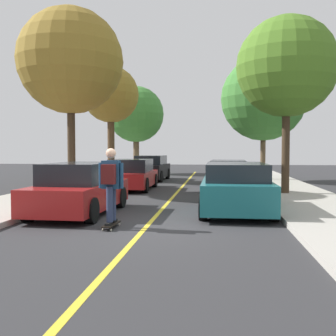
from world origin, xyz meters
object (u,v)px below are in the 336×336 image
street_tree_right_near (263,99)px  skateboarder (111,181)px  parked_car_right_nearest (236,187)px  street_tree_right_nearest (287,67)px  parked_car_left_nearest (80,189)px  street_tree_left_near (111,95)px  parked_car_left_far (151,168)px  street_tree_left_nearest (71,61)px  parked_car_left_near (131,175)px  skateboard (111,224)px  street_tree_left_far (136,115)px  fire_hydrant (42,192)px  parked_car_right_near (228,175)px

street_tree_right_near → skateboarder: (-5.03, -14.38, -3.59)m
parked_car_right_nearest → street_tree_right_nearest: 6.21m
parked_car_left_nearest → street_tree_left_near: street_tree_left_near is taller
parked_car_left_far → street_tree_left_nearest: (-2.09, -7.56, 4.67)m
street_tree_left_nearest → street_tree_right_nearest: (8.53, -0.11, -0.46)m
parked_car_left_near → street_tree_right_near: 9.32m
street_tree_left_nearest → skateboard: (3.50, -7.04, -5.30)m
street_tree_left_far → fire_hydrant: (0.58, -17.88, -3.92)m
street_tree_right_nearest → skateboarder: bearing=-125.9°
parked_car_left_nearest → parked_car_left_near: 6.99m
parked_car_left_nearest → street_tree_right_near: bearing=62.5°
street_tree_right_nearest → fire_hydrant: (-7.94, -4.08, -4.44)m
parked_car_left_near → street_tree_right_near: bearing=40.0°
parked_car_right_near → skateboard: size_ratio=5.52×
parked_car_right_near → skateboarder: bearing=-107.3°
street_tree_left_near → street_tree_left_far: street_tree_left_far is taller
parked_car_left_near → street_tree_left_near: (-2.08, 4.46, 4.19)m
street_tree_right_nearest → skateboarder: size_ratio=3.89×
street_tree_left_nearest → fire_hydrant: 6.47m
parked_car_right_near → parked_car_left_near: bearing=-173.3°
street_tree_right_nearest → street_tree_right_near: (0.00, 7.41, -0.26)m
parked_car_left_near → skateboarder: skateboarder is taller
street_tree_left_nearest → fire_hydrant: size_ratio=10.57×
parked_car_left_nearest → parked_car_right_near: 8.67m
parked_car_left_near → street_tree_left_near: 6.46m
parked_car_right_nearest → parked_car_right_near: (-0.00, 6.57, -0.05)m
parked_car_left_near → street_tree_right_nearest: size_ratio=0.61×
street_tree_left_far → street_tree_right_nearest: 16.23m
parked_car_right_near → fire_hydrant: bearing=-131.6°
parked_car_left_nearest → parked_car_right_nearest: size_ratio=0.90×
parked_car_left_far → fire_hydrant: 11.84m
parked_car_left_far → skateboarder: (1.41, -14.63, 0.37)m
street_tree_right_near → skateboard: (-5.03, -14.35, -4.58)m
street_tree_left_near → skateboard: (3.50, -13.40, -4.76)m
parked_car_left_near → street_tree_right_nearest: 7.99m
parked_car_right_near → street_tree_right_nearest: bearing=-50.4°
parked_car_left_near → parked_car_left_far: parked_car_left_far is taller
street_tree_left_nearest → street_tree_left_far: (0.00, 13.69, -0.98)m
parked_car_left_far → street_tree_right_near: (6.44, -0.25, 3.96)m
street_tree_left_near → parked_car_left_nearest: bearing=-79.7°
parked_car_left_near → parked_car_right_nearest: bearing=-54.3°
parked_car_left_near → street_tree_left_near: street_tree_left_near is taller
fire_hydrant → parked_car_left_nearest: bearing=-30.9°
street_tree_right_near → skateboarder: 15.65m
parked_car_right_near → street_tree_right_near: street_tree_right_near is taller
street_tree_right_near → street_tree_right_nearest: bearing=-90.0°
street_tree_left_far → parked_car_right_nearest: bearing=-70.2°
parked_car_left_near → parked_car_right_near: size_ratio=0.87×
parked_car_left_near → skateboard: parked_car_left_near is taller
street_tree_right_near → skateboard: bearing=-109.3°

